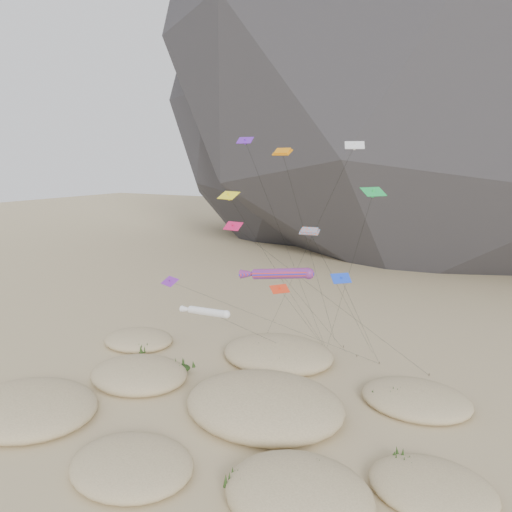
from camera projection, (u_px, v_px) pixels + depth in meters
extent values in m
plane|color=#CCB789|center=(215.00, 428.00, 47.63)|extent=(500.00, 500.00, 0.00)
ellipsoid|color=black|center=(476.00, 25.00, 131.54)|extent=(191.54, 147.29, 156.00)
ellipsoid|color=#2B2B30|center=(325.00, 101.00, 162.61)|extent=(136.20, 127.83, 116.00)
ellipsoid|color=#CCB789|center=(29.00, 408.00, 50.09)|extent=(14.48, 12.31, 3.16)
ellipsoid|color=#CCB789|center=(132.00, 465.00, 40.97)|extent=(10.73, 9.12, 2.44)
ellipsoid|color=#CCB789|center=(298.00, 494.00, 37.05)|extent=(11.45, 9.73, 3.61)
ellipsoid|color=#CCB789|center=(139.00, 374.00, 58.06)|extent=(11.85, 10.07, 2.82)
ellipsoid|color=#CCB789|center=(264.00, 404.00, 50.40)|extent=(16.51, 14.03, 4.05)
ellipsoid|color=#CCB789|center=(432.00, 487.00, 38.38)|extent=(9.72, 8.26, 1.98)
ellipsoid|color=#CCB789|center=(278.00, 354.00, 63.95)|extent=(14.46, 12.29, 3.26)
ellipsoid|color=#CCB789|center=(416.00, 399.00, 52.28)|extent=(11.33, 9.63, 2.43)
ellipsoid|color=#CCB789|center=(139.00, 340.00, 69.49)|extent=(9.97, 8.48, 2.27)
ellipsoid|color=black|center=(31.00, 412.00, 48.92)|extent=(2.51, 2.15, 0.75)
ellipsoid|color=black|center=(68.00, 398.00, 52.02)|extent=(2.61, 2.23, 0.78)
ellipsoid|color=black|center=(125.00, 463.00, 41.22)|extent=(2.32, 1.98, 0.70)
ellipsoid|color=black|center=(162.00, 463.00, 41.39)|extent=(2.26, 1.94, 0.68)
ellipsoid|color=black|center=(303.00, 478.00, 38.66)|extent=(3.23, 2.76, 0.97)
ellipsoid|color=black|center=(241.00, 484.00, 38.21)|extent=(2.15, 1.84, 0.64)
ellipsoid|color=black|center=(147.00, 371.00, 58.49)|extent=(3.17, 2.71, 0.95)
ellipsoid|color=black|center=(181.00, 368.00, 59.67)|extent=(2.26, 1.93, 0.68)
ellipsoid|color=black|center=(276.00, 403.00, 50.24)|extent=(3.07, 2.63, 0.92)
ellipsoid|color=black|center=(292.00, 409.00, 49.24)|extent=(2.44, 2.09, 0.73)
ellipsoid|color=black|center=(235.00, 420.00, 47.37)|extent=(2.74, 2.35, 0.82)
ellipsoid|color=black|center=(406.00, 465.00, 40.89)|extent=(2.15, 1.84, 0.65)
ellipsoid|color=black|center=(270.00, 352.00, 63.82)|extent=(3.19, 2.73, 0.96)
ellipsoid|color=black|center=(273.00, 361.00, 61.09)|extent=(2.74, 2.35, 0.82)
ellipsoid|color=black|center=(403.00, 400.00, 51.77)|extent=(2.29, 1.96, 0.69)
ellipsoid|color=black|center=(381.00, 398.00, 52.44)|extent=(1.84, 1.57, 0.55)
ellipsoid|color=black|center=(133.00, 343.00, 68.41)|extent=(2.07, 1.77, 0.62)
ellipsoid|color=black|center=(142.00, 350.00, 65.98)|extent=(1.81, 1.55, 0.54)
cylinder|color=#3F2D1E|center=(271.00, 347.00, 67.83)|extent=(0.08, 0.08, 0.30)
cylinder|color=#3F2D1E|center=(326.00, 349.00, 67.09)|extent=(0.08, 0.08, 0.30)
cylinder|color=#3F2D1E|center=(357.00, 356.00, 64.76)|extent=(0.08, 0.08, 0.30)
cylinder|color=#3F2D1E|center=(343.00, 346.00, 67.97)|extent=(0.08, 0.08, 0.30)
cylinder|color=#3F2D1E|center=(379.00, 363.00, 62.50)|extent=(0.08, 0.08, 0.30)
cylinder|color=#3F2D1E|center=(265.00, 337.00, 71.65)|extent=(0.08, 0.08, 0.30)
cylinder|color=#3F2D1E|center=(429.00, 375.00, 59.11)|extent=(0.08, 0.08, 0.30)
cylinder|color=#3F2D1E|center=(268.00, 333.00, 73.05)|extent=(0.08, 0.08, 0.30)
cylinder|color=red|center=(281.00, 274.00, 55.04)|extent=(6.58, 2.00, 1.84)
sphere|color=red|center=(309.00, 274.00, 53.86)|extent=(1.23, 1.23, 1.23)
cone|color=red|center=(251.00, 274.00, 56.35)|extent=(2.77, 1.39, 1.32)
cylinder|color=black|center=(317.00, 317.00, 60.66)|extent=(3.92, 12.32, 12.86)
cylinder|color=silver|center=(208.00, 312.00, 53.36)|extent=(5.21, 1.43, 1.17)
sphere|color=silver|center=(226.00, 314.00, 51.87)|extent=(0.86, 0.86, 0.86)
cone|color=silver|center=(188.00, 310.00, 55.01)|extent=(2.16, 0.98, 0.88)
cylinder|color=black|center=(256.00, 334.00, 59.95)|extent=(3.64, 15.23, 9.22)
cube|color=orange|center=(282.00, 152.00, 56.42)|extent=(2.50, 1.46, 0.71)
cube|color=orange|center=(282.00, 151.00, 56.38)|extent=(2.11, 1.17, 0.69)
cylinder|color=black|center=(311.00, 257.00, 63.49)|extent=(2.74, 12.14, 26.02)
cube|color=#FF4A1A|center=(309.00, 232.00, 51.22)|extent=(2.08, 1.03, 0.58)
cube|color=#FF4A1A|center=(309.00, 230.00, 51.19)|extent=(1.77, 0.82, 0.57)
cylinder|color=black|center=(345.00, 300.00, 58.73)|extent=(3.15, 15.15, 17.94)
cube|color=silver|center=(355.00, 145.00, 48.93)|extent=(2.11, 1.58, 0.77)
cube|color=silver|center=(355.00, 147.00, 48.96)|extent=(0.30, 0.32, 0.64)
cylinder|color=black|center=(301.00, 259.00, 60.30)|extent=(15.98, 11.82, 26.58)
cube|color=#5A1DAE|center=(245.00, 140.00, 54.33)|extent=(1.80, 0.95, 0.73)
cube|color=#5A1DAE|center=(245.00, 142.00, 54.36)|extent=(0.22, 0.25, 0.60)
cylinder|color=black|center=(290.00, 256.00, 60.72)|extent=(5.72, 11.91, 27.24)
cube|color=green|center=(373.00, 192.00, 47.09)|extent=(2.37, 2.63, 0.80)
cube|color=green|center=(373.00, 193.00, 47.12)|extent=(0.33, 0.35, 0.81)
cylinder|color=black|center=(346.00, 285.00, 57.10)|extent=(9.16, 13.36, 22.20)
cube|color=#721B9F|center=(170.00, 281.00, 62.31)|extent=(2.73, 2.10, 0.85)
cube|color=#721B9F|center=(170.00, 283.00, 62.34)|extent=(0.35, 0.31, 0.84)
cylinder|color=black|center=(275.00, 323.00, 62.42)|extent=(23.93, 11.02, 10.21)
cube|color=#CB134B|center=(233.00, 226.00, 53.64)|extent=(2.17, 1.29, 0.82)
cube|color=#CB134B|center=(233.00, 227.00, 53.67)|extent=(0.28, 0.29, 0.69)
cylinder|color=black|center=(336.00, 304.00, 56.39)|extent=(19.29, 12.85, 18.16)
cube|color=blue|center=(341.00, 278.00, 45.98)|extent=(1.91, 1.90, 0.78)
cube|color=blue|center=(341.00, 280.00, 46.01)|extent=(0.34, 0.34, 0.61)
cylinder|color=black|center=(363.00, 327.00, 54.25)|extent=(0.04, 15.99, 14.43)
cube|color=yellow|center=(229.00, 195.00, 55.45)|extent=(2.69, 1.91, 0.82)
cube|color=yellow|center=(229.00, 197.00, 55.48)|extent=(0.33, 0.27, 0.84)
cylinder|color=black|center=(282.00, 280.00, 61.28)|extent=(7.34, 12.81, 21.27)
cube|color=red|center=(280.00, 289.00, 51.87)|extent=(2.01, 2.15, 0.69)
cube|color=red|center=(280.00, 290.00, 51.90)|extent=(0.29, 0.30, 0.67)
cylinder|color=black|center=(306.00, 323.00, 59.49)|extent=(0.18, 14.96, 11.96)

